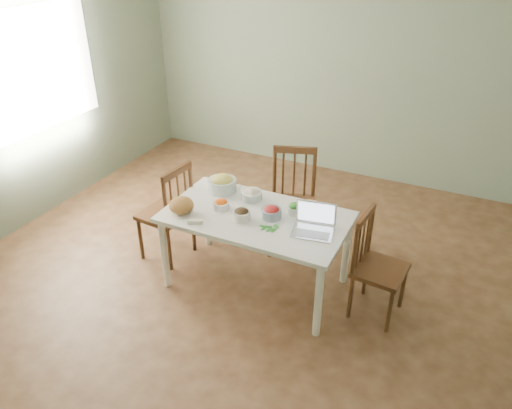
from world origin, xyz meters
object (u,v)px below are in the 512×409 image
at_px(chair_far, 292,203).
at_px(bread_boule, 181,205).
at_px(bowl_squash, 222,183).
at_px(chair_right, 381,268).
at_px(laptop, 313,221).
at_px(chair_left, 165,211).
at_px(dining_table, 256,250).

height_order(chair_far, bread_boule, chair_far).
distance_m(bread_boule, bowl_squash, 0.49).
height_order(chair_far, bowl_squash, chair_far).
bearing_deg(chair_right, laptop, 111.46).
distance_m(chair_left, bowl_squash, 0.61).
distance_m(chair_left, bread_boule, 0.54).
bearing_deg(bowl_squash, bread_boule, -103.67).
xyz_separation_m(dining_table, chair_right, (1.03, 0.09, 0.09)).
bearing_deg(bread_boule, chair_right, 10.97).
distance_m(dining_table, chair_far, 0.66).
xyz_separation_m(bowl_squash, laptop, (0.96, -0.31, 0.04)).
xyz_separation_m(chair_left, laptop, (1.45, -0.09, 0.33)).
xyz_separation_m(chair_left, bread_boule, (0.37, -0.26, 0.29)).
relative_size(dining_table, bowl_squash, 5.87).
distance_m(chair_far, chair_left, 1.18).
bearing_deg(bread_boule, bowl_squash, 76.33).
xyz_separation_m(chair_far, laptop, (0.45, -0.70, 0.32)).
bearing_deg(chair_far, chair_left, -167.19).
bearing_deg(laptop, chair_far, 112.67).
bearing_deg(laptop, dining_table, 163.87).
height_order(chair_far, chair_left, chair_far).
distance_m(bowl_squash, laptop, 1.01).
distance_m(chair_right, bowl_squash, 1.53).
relative_size(bowl_squash, laptop, 0.81).
height_order(chair_far, chair_right, chair_far).
height_order(bread_boule, bowl_squash, bowl_squash).
distance_m(chair_far, bread_boule, 1.11).
bearing_deg(chair_left, dining_table, 92.65).
xyz_separation_m(chair_far, bowl_squash, (-0.52, -0.39, 0.28)).
distance_m(dining_table, chair_right, 1.04).
bearing_deg(chair_left, bowl_squash, 118.76).
bearing_deg(bread_boule, chair_left, 145.40).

